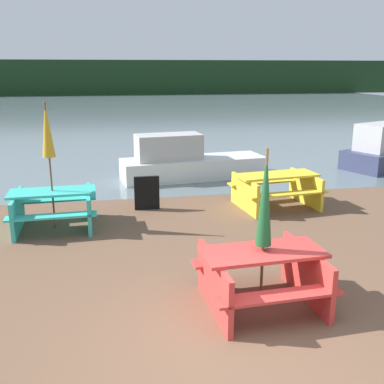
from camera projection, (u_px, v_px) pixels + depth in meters
ground_plane at (237, 363)px, 4.78m from camera, size 60.00×60.00×0.00m
water at (126, 109)px, 34.61m from camera, size 60.00×50.00×0.00m
far_treeline at (119, 77)px, 53.06m from camera, size 80.00×1.60×4.00m
picnic_table_red at (262, 273)px, 5.83m from camera, size 1.65×1.47×0.77m
picnic_table_teal at (53, 206)px, 8.72m from camera, size 1.69×1.45×0.75m
picnic_table_yellow at (276, 187)px, 10.06m from camera, size 1.96×1.59×0.76m
umbrella_darkgreen at (265, 199)px, 5.57m from camera, size 0.21×0.21×2.10m
umbrella_gold at (47, 132)px, 8.33m from camera, size 0.24×0.24×2.44m
boat at (187, 162)px, 12.69m from camera, size 4.19×1.72×1.28m
signboard at (147, 193)px, 9.89m from camera, size 0.55×0.08×0.75m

